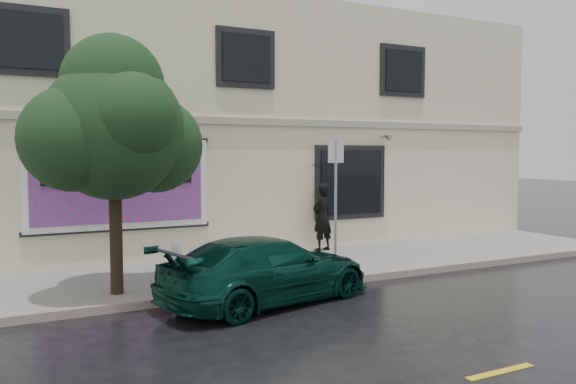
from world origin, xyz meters
name	(u,v)px	position (x,y,z in m)	size (l,w,h in m)	color
ground	(350,305)	(0.00, 0.00, 0.00)	(90.00, 90.00, 0.00)	black
sidewalk	(275,269)	(0.00, 3.25, 0.07)	(20.00, 3.50, 0.15)	#9B9792
curb	(311,284)	(0.00, 1.50, 0.07)	(20.00, 0.18, 0.16)	gray
road_marking	(500,372)	(0.00, -3.50, 0.01)	(19.00, 0.12, 0.01)	gold
building	(198,131)	(0.00, 9.00, 3.50)	(20.00, 8.12, 7.00)	beige
billboard	(120,184)	(-3.20, 4.92, 2.05)	(4.30, 0.16, 2.20)	white
car	(268,270)	(-1.26, 0.87, 0.62)	(1.88, 4.26, 1.24)	#083127
pedestrian	(322,217)	(2.02, 4.51, 1.07)	(0.67, 0.44, 1.84)	black
umbrella	(323,169)	(2.02, 4.51, 2.35)	(0.98, 0.98, 0.72)	black
street_tree	(114,131)	(-3.76, 2.20, 3.20)	(2.59, 2.59, 4.36)	#2E2314
fire_hydrant	(176,260)	(-2.41, 3.00, 0.53)	(0.32, 0.30, 0.79)	silver
sign_pole	(336,193)	(1.12, 2.37, 1.88)	(0.35, 0.12, 2.93)	#989BA0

